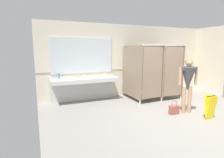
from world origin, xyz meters
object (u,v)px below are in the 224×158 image
object	(u,v)px
handbag	(174,109)
soap_dispenser	(59,77)
person_standing	(188,79)
wet_floor_sign	(210,107)

from	to	relation	value
handbag	soap_dispenser	xyz separation A→B (m)	(-2.89, 2.41, 0.79)
person_standing	wet_floor_sign	distance (m)	0.94
soap_dispenser	wet_floor_sign	world-z (taller)	soap_dispenser
soap_dispenser	wet_floor_sign	xyz separation A→B (m)	(3.51, -3.08, -0.60)
person_standing	handbag	xyz separation A→B (m)	(-0.40, 0.06, -0.87)
soap_dispenser	person_standing	bearing A→B (deg)	-36.87
person_standing	handbag	bearing A→B (deg)	171.52
handbag	person_standing	bearing A→B (deg)	-8.48
soap_dispenser	wet_floor_sign	bearing A→B (deg)	-41.21
handbag	soap_dispenser	world-z (taller)	soap_dispenser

